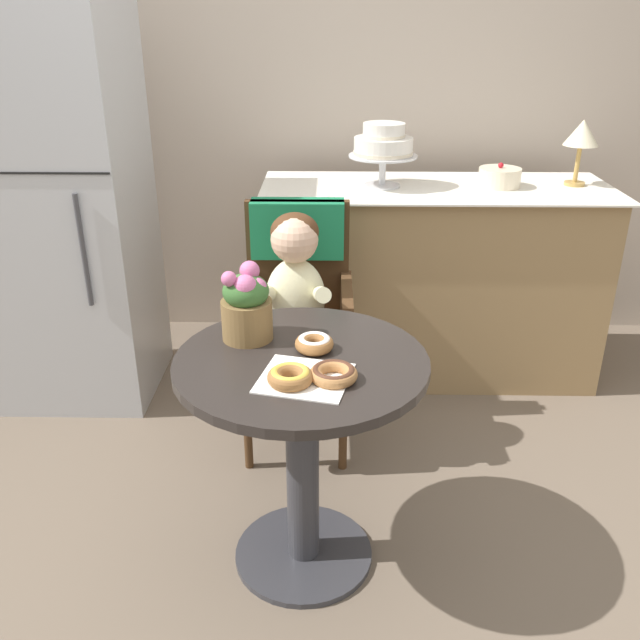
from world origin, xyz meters
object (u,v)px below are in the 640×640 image
Objects in this scene: donut_front at (333,373)px; cafe_table at (302,422)px; refrigerator at (64,208)px; seated_child at (295,293)px; flower_vase at (247,304)px; donut_mid at (314,343)px; donut_side at (290,376)px; tiered_cake_stand at (383,145)px; wicker_chair at (297,287)px; table_lamp at (582,136)px; round_layer_cake at (500,177)px.

cafe_table is at bearing 126.51° from donut_front.
cafe_table is 1.56m from refrigerator.
seated_child is at bearing -27.05° from refrigerator.
donut_front is 0.55× the size of flower_vase.
refrigerator reaches higher than donut_mid.
seated_child is at bearing 92.10° from donut_side.
donut_side is 0.40× the size of tiered_cake_stand.
wicker_chair is at bearing 93.75° from cafe_table.
donut_side is at bearing -169.39° from donut_front.
donut_mid is 0.23m from flower_vase.
table_lamp is (1.08, 1.46, 0.38)m from donut_front.
donut_mid is at bearing 107.58° from donut_front.
cafe_table is 1.45m from tiered_cake_stand.
donut_front is 1.06× the size of donut_side.
round_layer_cake reaches higher than donut_side.
tiered_cake_stand reaches higher than donut_mid.
donut_front is 1.67m from refrigerator.
tiered_cake_stand is at bearing 76.83° from cafe_table.
round_layer_cake is (0.73, 1.43, 0.20)m from donut_front.
wicker_chair is at bearing -122.42° from tiered_cake_stand.
donut_front is 0.18m from donut_mid.
tiered_cake_stand is at bearing 77.85° from donut_mid.
refrigerator reaches higher than table_lamp.
seated_child is at bearing 76.16° from flower_vase.
seated_child is 3.11× the size of flower_vase.
wicker_chair is 1.08m from refrigerator.
donut_side is 1.52m from tiered_cake_stand.
cafe_table is 0.99× the size of seated_child.
wicker_chair reaches higher than cafe_table.
wicker_chair is at bearing -147.14° from round_layer_cake.
seated_child reaches higher than flower_vase.
donut_front is (0.09, -0.12, 0.23)m from cafe_table.
donut_front is 0.69× the size of round_layer_cake.
table_lamp is at bearing 31.00° from wicker_chair.
round_layer_cake is (0.87, 0.56, 0.30)m from wicker_chair.
wicker_chair is at bearing 99.11° from donut_front.
refrigerator reaches higher than flower_vase.
round_layer_cake is 0.65× the size of table_lamp.
tiered_cake_stand is 0.54m from round_layer_cake.
donut_mid is at bearing -78.19° from wicker_chair.
cafe_table is 0.28m from donut_side.
tiered_cake_stand is (0.47, 1.17, 0.25)m from flower_vase.
donut_front reaches higher than cafe_table.
flower_vase is (-0.14, 0.27, 0.09)m from donut_side.
donut_front is at bearing -44.43° from flower_vase.
flower_vase is (-0.25, 0.25, 0.09)m from donut_front.
donut_front is at bearing -76.00° from wicker_chair.
wicker_chair is 0.56× the size of refrigerator.
table_lamp is (1.19, 1.48, 0.37)m from donut_side.
cafe_table is at bearing -46.33° from refrigerator.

